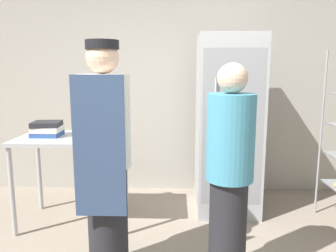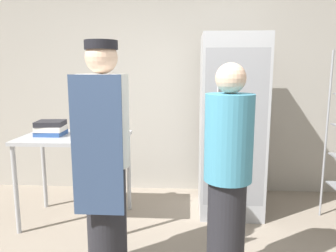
{
  "view_description": "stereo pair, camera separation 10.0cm",
  "coord_description": "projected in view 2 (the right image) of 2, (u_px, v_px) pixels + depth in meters",
  "views": [
    {
      "loc": [
        0.06,
        -1.91,
        1.56
      ],
      "look_at": [
        -0.0,
        0.74,
        1.1
      ],
      "focal_mm": 35.0,
      "sensor_mm": 36.0,
      "label": 1
    },
    {
      "loc": [
        0.16,
        -1.9,
        1.56
      ],
      "look_at": [
        -0.0,
        0.74,
        1.1
      ],
      "focal_mm": 35.0,
      "sensor_mm": 36.0,
      "label": 2
    }
  ],
  "objects": [
    {
      "name": "refrigerator",
      "position": [
        231.0,
        126.0,
        3.52
      ],
      "size": [
        0.66,
        0.69,
        1.92
      ],
      "color": "#ADAFB5",
      "rests_on": "ground_plane"
    },
    {
      "name": "prep_counter",
      "position": [
        75.0,
        146.0,
        3.3
      ],
      "size": [
        1.05,
        0.69,
        0.9
      ],
      "color": "#ADAFB5",
      "rests_on": "ground_plane"
    },
    {
      "name": "blender_pitcher",
      "position": [
        91.0,
        121.0,
        3.47
      ],
      "size": [
        0.13,
        0.13,
        0.27
      ],
      "color": "black",
      "rests_on": "prep_counter"
    },
    {
      "name": "person_customer",
      "position": [
        228.0,
        174.0,
        2.33
      ],
      "size": [
        0.34,
        0.34,
        1.6
      ],
      "color": "#232328",
      "rests_on": "ground_plane"
    },
    {
      "name": "back_wall",
      "position": [
        176.0,
        81.0,
        4.16
      ],
      "size": [
        6.4,
        0.12,
        2.82
      ],
      "primitive_type": "cube",
      "color": "#ADA89E",
      "rests_on": "ground_plane"
    },
    {
      "name": "binder_stack",
      "position": [
        51.0,
        128.0,
        3.3
      ],
      "size": [
        0.29,
        0.26,
        0.15
      ],
      "color": "#2D5193",
      "rests_on": "prep_counter"
    },
    {
      "name": "donut_box",
      "position": [
        96.0,
        133.0,
        3.17
      ],
      "size": [
        0.24,
        0.22,
        0.26
      ],
      "color": "silver",
      "rests_on": "prep_counter"
    },
    {
      "name": "person_baker",
      "position": [
        105.0,
        157.0,
        2.42
      ],
      "size": [
        0.37,
        0.39,
        1.76
      ],
      "color": "#232328",
      "rests_on": "ground_plane"
    }
  ]
}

